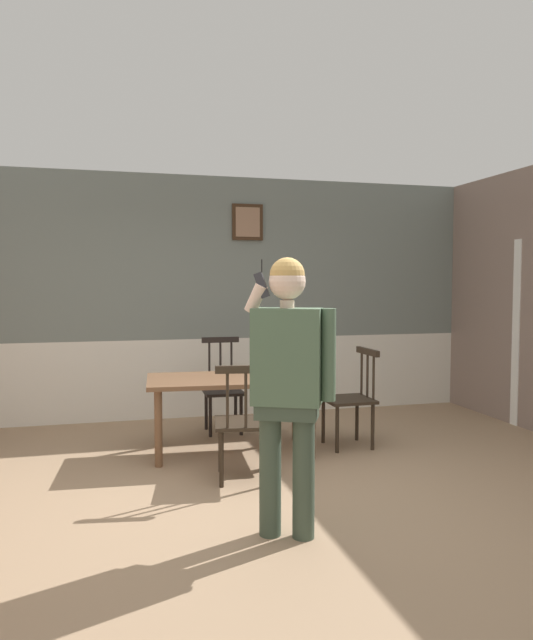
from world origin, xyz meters
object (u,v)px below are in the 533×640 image
at_px(dining_table, 232,387).
at_px(chair_near_window, 351,398).
at_px(chair_by_doorway, 223,388).
at_px(person_figure, 288,375).
at_px(chair_at_table_head, 244,422).

bearing_deg(dining_table, chair_near_window, -4.01).
bearing_deg(chair_near_window, chair_by_doorway, 50.58).
relative_size(dining_table, chair_near_window, 1.70).
xyz_separation_m(chair_by_doorway, person_figure, (-0.09, -2.75, 0.56)).
relative_size(chair_near_window, person_figure, 0.54).
height_order(chair_by_doorway, chair_at_table_head, chair_by_doorway).
bearing_deg(chair_at_table_head, dining_table, 94.60).
relative_size(chair_by_doorway, chair_at_table_head, 1.05).
bearing_deg(person_figure, dining_table, -65.38).
bearing_deg(chair_at_table_head, chair_near_window, 39.47).
xyz_separation_m(chair_near_window, chair_at_table_head, (-1.24, -0.73, 0.00)).
bearing_deg(dining_table, chair_by_doorway, 85.97).
bearing_deg(person_figure, chair_near_window, -97.56).
distance_m(chair_near_window, chair_at_table_head, 1.44).
bearing_deg(chair_at_table_head, person_figure, -79.44).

